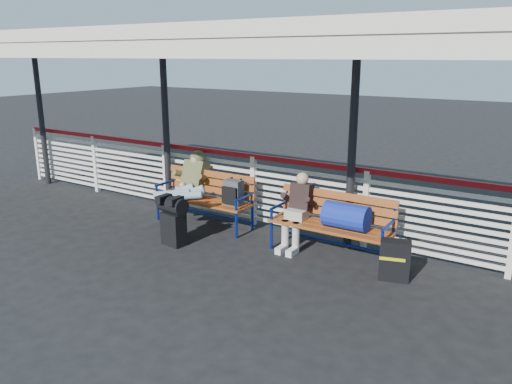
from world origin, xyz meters
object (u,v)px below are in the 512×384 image
Objects in this scene: bench_left at (213,193)px; companion_person at (297,210)px; luggage_stack at (173,219)px; traveler_man at (185,189)px; suitcase_side at (395,260)px; bench_right at (340,217)px.

bench_left is 1.57× the size of companion_person.
luggage_stack is 0.81m from traveler_man.
luggage_stack is 1.90m from companion_person.
suitcase_side is (1.60, -0.30, -0.33)m from companion_person.
bench_left is at bearing 176.00° from companion_person.
companion_person is (-0.69, -0.00, -0.01)m from bench_right.
traveler_man is at bearing -175.05° from bench_right.
bench_right is at bearing 29.51° from luggage_stack.
suitcase_side is at bearing -7.21° from bench_left.
companion_person reaches higher than luggage_stack.
traveler_man is 3.62m from suitcase_side.
bench_right reaches higher than suitcase_side.
bench_left is at bearing 99.99° from luggage_stack.
bench_right is at bearing -2.83° from bench_left.
traveler_man is (-0.31, -0.35, 0.10)m from bench_left.
luggage_stack is at bearing -150.89° from companion_person.
companion_person is at bearing 37.18° from luggage_stack.
bench_right is at bearing 145.52° from suitcase_side.
bench_right is (2.34, 0.92, 0.19)m from luggage_stack.
companion_person is at bearing 6.64° from traveler_man.
bench_right is (2.38, -0.12, 0.03)m from bench_left.
bench_right is 2.70m from traveler_man.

